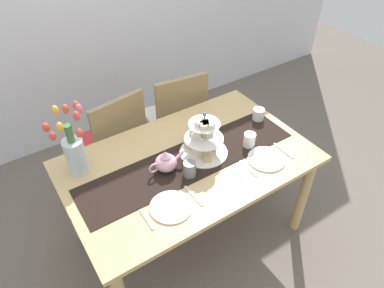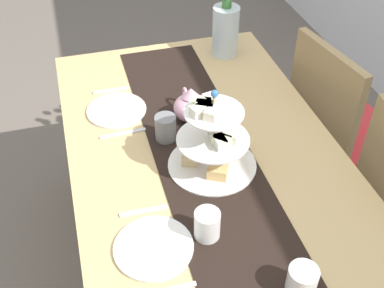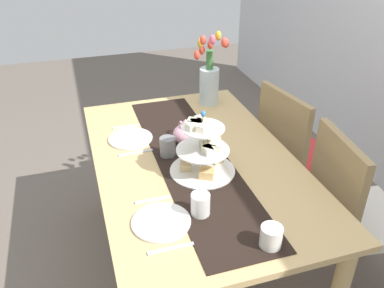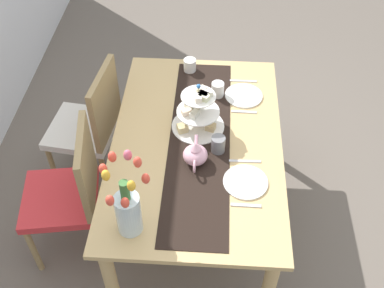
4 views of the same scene
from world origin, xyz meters
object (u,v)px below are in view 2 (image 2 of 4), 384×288
object	(u,v)px
dinner_plate_left	(117,110)
fork_right	(144,211)
tiered_cake_stand	(214,141)
fork_left	(111,90)
teapot	(191,106)
cream_jug	(302,281)
mug_grey	(166,128)
chair_left	(338,125)
dinner_plate_right	(154,248)
dining_table	(202,166)
mug_white_text	(207,225)
tulip_vase	(226,20)
knife_left	(123,133)

from	to	relation	value
dinner_plate_left	fork_right	distance (m)	0.54
tiered_cake_stand	fork_left	xyz separation A→B (m)	(-0.54, -0.27, -0.11)
tiered_cake_stand	teapot	distance (m)	0.27
cream_jug	mug_grey	distance (m)	0.73
chair_left	fork_right	size ratio (longest dim) A/B	6.07
teapot	mug_grey	distance (m)	0.15
chair_left	dinner_plate_right	xyz separation A→B (m)	(0.61, -0.96, 0.23)
cream_jug	dinner_plate_right	world-z (taller)	cream_jug
dining_table	dinner_plate_right	xyz separation A→B (m)	(0.40, -0.26, 0.11)
mug_white_text	tiered_cake_stand	bearing A→B (deg)	159.34
tulip_vase	dinner_plate_left	size ratio (longest dim) A/B	1.95
dining_table	knife_left	size ratio (longest dim) A/B	8.87
dinner_plate_left	mug_grey	world-z (taller)	mug_grey
teapot	mug_white_text	xyz separation A→B (m)	(0.55, -0.10, -0.01)
tulip_vase	fork_right	distance (m)	1.01
fork_left	knife_left	bearing A→B (deg)	0.00
cream_jug	knife_left	bearing A→B (deg)	-155.93
dining_table	dinner_plate_right	size ratio (longest dim) A/B	6.56
dinner_plate_right	mug_grey	world-z (taller)	mug_grey
mug_white_text	chair_left	bearing A→B (deg)	127.20
cream_jug	dinner_plate_right	size ratio (longest dim) A/B	0.37
chair_left	fork_left	xyz separation A→B (m)	(-0.21, -0.96, 0.23)
teapot	fork_left	size ratio (longest dim) A/B	1.59
chair_left	dinner_plate_right	world-z (taller)	chair_left
chair_left	dinner_plate_left	bearing A→B (deg)	-94.01
dinner_plate_left	mug_white_text	distance (m)	0.70
tiered_cake_stand	dinner_plate_left	bearing A→B (deg)	-146.05
knife_left	teapot	bearing A→B (deg)	94.40
dining_table	tiered_cake_stand	distance (m)	0.24
chair_left	knife_left	xyz separation A→B (m)	(0.08, -0.96, 0.23)
dining_table	tulip_vase	bearing A→B (deg)	154.65
tiered_cake_stand	tulip_vase	bearing A→B (deg)	158.49
mug_grey	dinner_plate_right	bearing A→B (deg)	-17.43
tulip_vase	fork_right	world-z (taller)	tulip_vase
tulip_vase	mug_white_text	distance (m)	1.06
tiered_cake_stand	fork_right	bearing A→B (deg)	-62.16
chair_left	knife_left	bearing A→B (deg)	-85.38
dinner_plate_right	mug_grey	size ratio (longest dim) A/B	2.42
teapot	dinner_plate_right	xyz separation A→B (m)	(0.56, -0.26, -0.05)
chair_left	dinner_plate_right	distance (m)	1.16
knife_left	fork_right	world-z (taller)	same
cream_jug	fork_right	xyz separation A→B (m)	(-0.38, -0.34, -0.04)
dinner_plate_right	dining_table	bearing A→B (deg)	146.51
teapot	dinner_plate_left	bearing A→B (deg)	-115.31
cream_jug	mug_white_text	distance (m)	0.30
tulip_vase	mug_grey	xyz separation A→B (m)	(0.52, -0.40, -0.11)
teapot	dinner_plate_left	distance (m)	0.30
knife_left	dinner_plate_right	distance (m)	0.54
tiered_cake_stand	knife_left	world-z (taller)	tiered_cake_stand
dinner_plate_right	mug_grey	distance (m)	0.49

